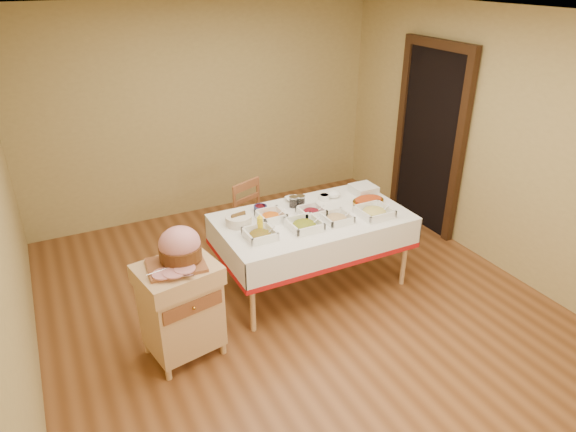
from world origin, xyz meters
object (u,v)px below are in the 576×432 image
object	(u,v)px
bread_basket	(239,220)
dining_table	(312,231)
dining_chair	(256,223)
preserve_jar_left	(293,202)
ham_on_board	(179,248)
plate_stack	(364,189)
butcher_cart	(181,305)
brass_platter	(368,201)
preserve_jar_right	(301,201)
mustard_bottle	(260,223)

from	to	relation	value
bread_basket	dining_table	bearing A→B (deg)	-13.35
dining_chair	preserve_jar_left	bearing A→B (deg)	-56.88
dining_chair	ham_on_board	bearing A→B (deg)	-136.08
dining_chair	plate_stack	distance (m)	1.18
butcher_cart	ham_on_board	size ratio (longest dim) A/B	1.83
dining_chair	dining_table	bearing A→B (deg)	-64.58
butcher_cart	ham_on_board	xyz separation A→B (m)	(0.05, 0.04, 0.49)
dining_chair	bread_basket	distance (m)	0.71
dining_chair	brass_platter	bearing A→B (deg)	-33.44
brass_platter	dining_chair	bearing A→B (deg)	146.56
dining_table	preserve_jar_left	size ratio (longest dim) A/B	16.28
bread_basket	plate_stack	size ratio (longest dim) A/B	1.02
butcher_cart	preserve_jar_left	size ratio (longest dim) A/B	7.53
dining_chair	bread_basket	size ratio (longest dim) A/B	3.69
plate_stack	bread_basket	bearing A→B (deg)	-176.96
preserve_jar_right	bread_basket	world-z (taller)	preserve_jar_right
plate_stack	ham_on_board	bearing A→B (deg)	-163.53
brass_platter	bread_basket	bearing A→B (deg)	173.73
butcher_cart	bread_basket	world-z (taller)	bread_basket
preserve_jar_right	mustard_bottle	size ratio (longest dim) A/B	0.65
preserve_jar_left	brass_platter	world-z (taller)	preserve_jar_left
mustard_bottle	bread_basket	size ratio (longest dim) A/B	0.70
mustard_bottle	plate_stack	xyz separation A→B (m)	(1.32, 0.29, -0.03)
bread_basket	plate_stack	distance (m)	1.44
dining_table	butcher_cart	distance (m)	1.51
bread_basket	brass_platter	distance (m)	1.35
butcher_cart	bread_basket	distance (m)	1.01
dining_table	mustard_bottle	distance (m)	0.62
preserve_jar_left	plate_stack	bearing A→B (deg)	-2.42
dining_chair	brass_platter	xyz separation A→B (m)	(0.96, -0.64, 0.32)
dining_chair	plate_stack	xyz separation A→B (m)	(1.06, -0.41, 0.34)
dining_chair	mustard_bottle	size ratio (longest dim) A/B	5.29
butcher_cart	preserve_jar_right	bearing A→B (deg)	25.40
preserve_jar_right	bread_basket	bearing A→B (deg)	-172.19
dining_table	dining_chair	distance (m)	0.73
preserve_jar_left	brass_platter	size ratio (longest dim) A/B	0.33
ham_on_board	preserve_jar_right	bearing A→B (deg)	24.92
preserve_jar_left	bread_basket	bearing A→B (deg)	-170.02
preserve_jar_right	dining_table	bearing A→B (deg)	-92.42
butcher_cart	ham_on_board	bearing A→B (deg)	38.04
ham_on_board	preserve_jar_left	bearing A→B (deg)	26.62
bread_basket	brass_platter	xyz separation A→B (m)	(1.34, -0.15, -0.03)
ham_on_board	preserve_jar_right	xyz separation A→B (m)	(1.41, 0.65, -0.16)
preserve_jar_left	mustard_bottle	xyz separation A→B (m)	(-0.50, -0.32, 0.03)
butcher_cart	preserve_jar_right	xyz separation A→B (m)	(1.45, 0.69, 0.33)
dining_table	preserve_jar_right	xyz separation A→B (m)	(0.01, 0.26, 0.21)
dining_table	brass_platter	bearing A→B (deg)	1.43
bread_basket	brass_platter	bearing A→B (deg)	-6.27
dining_table	plate_stack	world-z (taller)	plate_stack
preserve_jar_right	brass_platter	size ratio (longest dim) A/B	0.32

